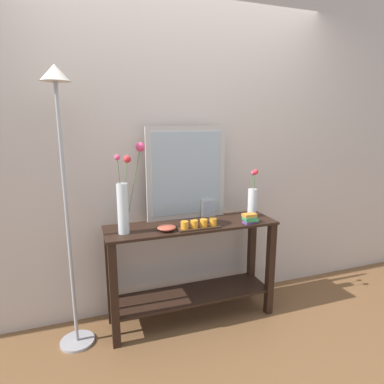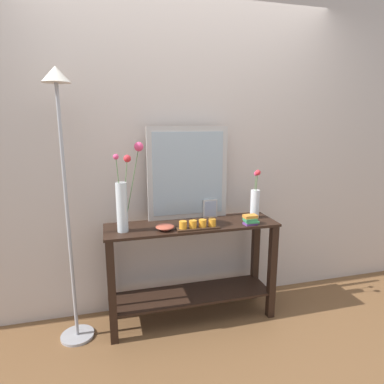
{
  "view_description": "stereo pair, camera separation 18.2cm",
  "coord_description": "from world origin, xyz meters",
  "px_view_note": "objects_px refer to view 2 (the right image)",
  "views": [
    {
      "loc": [
        -0.79,
        -2.23,
        1.56
      ],
      "look_at": [
        0.0,
        0.0,
        1.05
      ],
      "focal_mm": 30.06,
      "sensor_mm": 36.0,
      "label": 1
    },
    {
      "loc": [
        -0.62,
        -2.28,
        1.56
      ],
      "look_at": [
        0.0,
        0.0,
        1.05
      ],
      "focal_mm": 30.06,
      "sensor_mm": 36.0,
      "label": 2
    }
  ],
  "objects_px": {
    "mirror_leaning": "(188,174)",
    "picture_frame_small": "(210,208)",
    "console_table": "(192,262)",
    "candle_tray": "(198,225)",
    "book_stack": "(250,220)",
    "floor_lamp": "(63,165)",
    "tall_vase_left": "(124,198)",
    "decorative_bowl": "(165,227)",
    "vase_right": "(255,201)"
  },
  "relations": [
    {
      "from": "console_table",
      "to": "tall_vase_left",
      "type": "bearing_deg",
      "value": -175.66
    },
    {
      "from": "vase_right",
      "to": "floor_lamp",
      "type": "bearing_deg",
      "value": -178.27
    },
    {
      "from": "candle_tray",
      "to": "decorative_bowl",
      "type": "bearing_deg",
      "value": 171.89
    },
    {
      "from": "vase_right",
      "to": "picture_frame_small",
      "type": "height_order",
      "value": "vase_right"
    },
    {
      "from": "console_table",
      "to": "mirror_leaning",
      "type": "relative_size",
      "value": 1.8
    },
    {
      "from": "picture_frame_small",
      "to": "decorative_bowl",
      "type": "distance_m",
      "value": 0.48
    },
    {
      "from": "mirror_leaning",
      "to": "picture_frame_small",
      "type": "distance_m",
      "value": 0.34
    },
    {
      "from": "picture_frame_small",
      "to": "floor_lamp",
      "type": "xyz_separation_m",
      "value": [
        -1.08,
        -0.15,
        0.41
      ]
    },
    {
      "from": "tall_vase_left",
      "to": "decorative_bowl",
      "type": "xyz_separation_m",
      "value": [
        0.28,
        -0.05,
        -0.22
      ]
    },
    {
      "from": "console_table",
      "to": "decorative_bowl",
      "type": "xyz_separation_m",
      "value": [
        -0.23,
        -0.09,
        0.34
      ]
    },
    {
      "from": "candle_tray",
      "to": "floor_lamp",
      "type": "relative_size",
      "value": 0.17
    },
    {
      "from": "picture_frame_small",
      "to": "book_stack",
      "type": "distance_m",
      "value": 0.36
    },
    {
      "from": "candle_tray",
      "to": "tall_vase_left",
      "type": "bearing_deg",
      "value": 170.62
    },
    {
      "from": "candle_tray",
      "to": "book_stack",
      "type": "xyz_separation_m",
      "value": [
        0.42,
        -0.01,
        0.01
      ]
    },
    {
      "from": "decorative_bowl",
      "to": "floor_lamp",
      "type": "distance_m",
      "value": 0.81
    },
    {
      "from": "tall_vase_left",
      "to": "vase_right",
      "type": "height_order",
      "value": "tall_vase_left"
    },
    {
      "from": "console_table",
      "to": "picture_frame_small",
      "type": "bearing_deg",
      "value": 35.35
    },
    {
      "from": "mirror_leaning",
      "to": "picture_frame_small",
      "type": "height_order",
      "value": "mirror_leaning"
    },
    {
      "from": "tall_vase_left",
      "to": "vase_right",
      "type": "xyz_separation_m",
      "value": [
        1.04,
        0.06,
        -0.11
      ]
    },
    {
      "from": "mirror_leaning",
      "to": "decorative_bowl",
      "type": "distance_m",
      "value": 0.49
    },
    {
      "from": "mirror_leaning",
      "to": "floor_lamp",
      "type": "relative_size",
      "value": 0.39
    },
    {
      "from": "floor_lamp",
      "to": "vase_right",
      "type": "bearing_deg",
      "value": 1.73
    },
    {
      "from": "console_table",
      "to": "candle_tray",
      "type": "height_order",
      "value": "candle_tray"
    },
    {
      "from": "tall_vase_left",
      "to": "decorative_bowl",
      "type": "relative_size",
      "value": 4.63
    },
    {
      "from": "mirror_leaning",
      "to": "candle_tray",
      "type": "distance_m",
      "value": 0.44
    },
    {
      "from": "picture_frame_small",
      "to": "decorative_bowl",
      "type": "xyz_separation_m",
      "value": [
        -0.42,
        -0.23,
        -0.05
      ]
    },
    {
      "from": "vase_right",
      "to": "mirror_leaning",
      "type": "bearing_deg",
      "value": 165.79
    },
    {
      "from": "candle_tray",
      "to": "floor_lamp",
      "type": "height_order",
      "value": "floor_lamp"
    },
    {
      "from": "floor_lamp",
      "to": "mirror_leaning",
      "type": "bearing_deg",
      "value": 11.09
    },
    {
      "from": "tall_vase_left",
      "to": "picture_frame_small",
      "type": "bearing_deg",
      "value": 13.98
    },
    {
      "from": "picture_frame_small",
      "to": "decorative_bowl",
      "type": "relative_size",
      "value": 1.09
    },
    {
      "from": "mirror_leaning",
      "to": "decorative_bowl",
      "type": "bearing_deg",
      "value": -133.74
    },
    {
      "from": "tall_vase_left",
      "to": "floor_lamp",
      "type": "relative_size",
      "value": 0.33
    },
    {
      "from": "console_table",
      "to": "vase_right",
      "type": "distance_m",
      "value": 0.7
    },
    {
      "from": "floor_lamp",
      "to": "candle_tray",
      "type": "bearing_deg",
      "value": -6.74
    },
    {
      "from": "picture_frame_small",
      "to": "floor_lamp",
      "type": "relative_size",
      "value": 0.08
    },
    {
      "from": "picture_frame_small",
      "to": "tall_vase_left",
      "type": "bearing_deg",
      "value": -166.02
    },
    {
      "from": "vase_right",
      "to": "book_stack",
      "type": "relative_size",
      "value": 3.57
    },
    {
      "from": "candle_tray",
      "to": "book_stack",
      "type": "bearing_deg",
      "value": -0.71
    },
    {
      "from": "mirror_leaning",
      "to": "picture_frame_small",
      "type": "relative_size",
      "value": 4.93
    },
    {
      "from": "candle_tray",
      "to": "book_stack",
      "type": "height_order",
      "value": "book_stack"
    },
    {
      "from": "tall_vase_left",
      "to": "floor_lamp",
      "type": "height_order",
      "value": "floor_lamp"
    },
    {
      "from": "console_table",
      "to": "mirror_leaning",
      "type": "distance_m",
      "value": 0.7
    },
    {
      "from": "mirror_leaning",
      "to": "tall_vase_left",
      "type": "xyz_separation_m",
      "value": [
        -0.52,
        -0.2,
        -0.12
      ]
    },
    {
      "from": "mirror_leaning",
      "to": "floor_lamp",
      "type": "bearing_deg",
      "value": -168.91
    },
    {
      "from": "tall_vase_left",
      "to": "decorative_bowl",
      "type": "distance_m",
      "value": 0.36
    },
    {
      "from": "book_stack",
      "to": "decorative_bowl",
      "type": "bearing_deg",
      "value": 176.59
    },
    {
      "from": "mirror_leaning",
      "to": "vase_right",
      "type": "bearing_deg",
      "value": -14.21
    },
    {
      "from": "decorative_bowl",
      "to": "book_stack",
      "type": "relative_size",
      "value": 1.21
    },
    {
      "from": "vase_right",
      "to": "candle_tray",
      "type": "bearing_deg",
      "value": -164.18
    }
  ]
}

